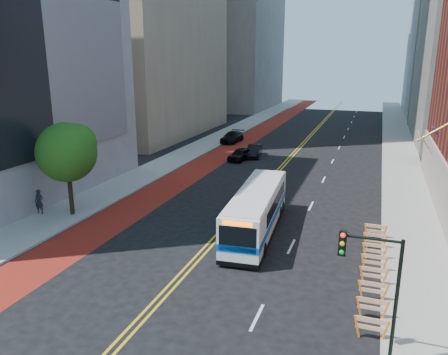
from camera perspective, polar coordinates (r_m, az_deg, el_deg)
ground at (r=23.54m, az=-5.99°, el=-13.05°), size 160.00×160.00×0.00m
sidewalk_left at (r=54.13m, az=-3.98°, el=3.57°), size 4.00×140.00×0.15m
sidewalk_right at (r=49.94m, az=22.23°, el=1.43°), size 4.00×140.00×0.15m
bus_lane_paint at (r=52.75m, az=-0.08°, el=3.21°), size 3.60×140.00×0.01m
center_line_inner at (r=50.73m, az=8.40°, el=2.55°), size 0.14×140.00×0.01m
center_line_outer at (r=50.66m, az=8.79°, el=2.51°), size 0.14×140.00×0.01m
lane_dashes at (r=57.86m, az=14.81°, el=3.80°), size 0.14×98.20×0.01m
construction_barriers at (r=24.42m, az=18.99°, el=-10.99°), size 1.42×10.91×1.00m
street_tree at (r=32.56m, az=-19.77°, el=3.40°), size 4.20×4.20×6.70m
traffic_signal at (r=16.85m, az=18.83°, el=-11.81°), size 2.21×0.34×5.07m
transit_bus at (r=28.64m, az=4.32°, el=-4.26°), size 3.21×11.03×2.99m
car_a at (r=48.94m, az=2.15°, el=3.05°), size 2.26×4.22×1.37m
car_b at (r=50.84m, az=3.97°, el=3.50°), size 2.05×4.37×1.39m
car_c at (r=59.44m, az=1.07°, el=5.31°), size 2.29×5.06×1.44m
pedestrian at (r=34.49m, az=-22.99°, el=-2.92°), size 0.71×0.52×1.81m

